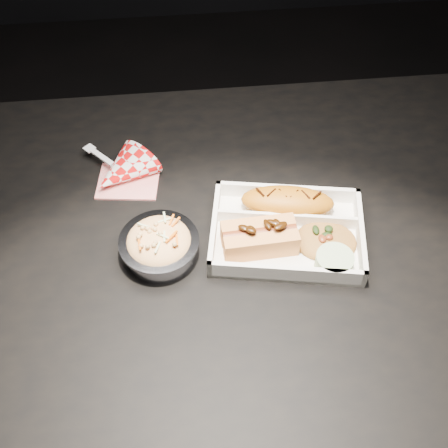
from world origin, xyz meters
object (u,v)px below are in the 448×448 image
(hotdog, at_px, (260,236))
(napkin_fork, at_px, (122,172))
(dining_table, at_px, (218,265))
(fried_pastry, at_px, (287,202))
(foil_coleslaw_cup, at_px, (159,244))
(food_tray, at_px, (286,234))

(hotdog, bearing_deg, napkin_fork, 137.86)
(dining_table, bearing_deg, hotdog, -29.63)
(dining_table, distance_m, fried_pastry, 0.18)
(foil_coleslaw_cup, xyz_separation_m, napkin_fork, (-0.06, 0.18, -0.01))
(foil_coleslaw_cup, bearing_deg, food_tray, 3.79)
(dining_table, distance_m, foil_coleslaw_cup, 0.16)
(dining_table, height_order, foil_coleslaw_cup, foil_coleslaw_cup)
(dining_table, height_order, napkin_fork, napkin_fork)
(dining_table, xyz_separation_m, food_tray, (0.11, -0.02, 0.10))
(fried_pastry, bearing_deg, hotdog, -129.11)
(food_tray, xyz_separation_m, hotdog, (-0.05, -0.02, 0.02))
(dining_table, bearing_deg, fried_pastry, 15.95)
(food_tray, distance_m, fried_pastry, 0.06)
(fried_pastry, relative_size, foil_coleslaw_cup, 1.24)
(foil_coleslaw_cup, bearing_deg, fried_pastry, 17.13)
(fried_pastry, distance_m, foil_coleslaw_cup, 0.23)
(fried_pastry, distance_m, napkin_fork, 0.31)
(napkin_fork, bearing_deg, foil_coleslaw_cup, -23.58)
(fried_pastry, relative_size, napkin_fork, 1.05)
(dining_table, distance_m, food_tray, 0.15)
(hotdog, relative_size, napkin_fork, 0.81)
(hotdog, distance_m, napkin_fork, 0.29)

